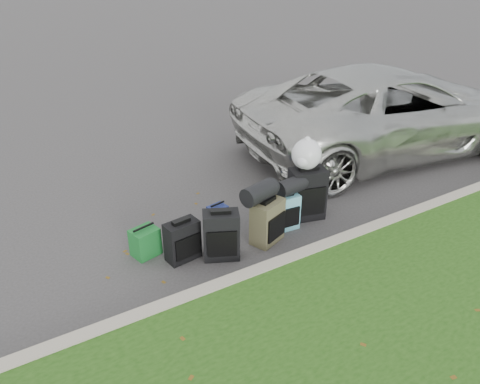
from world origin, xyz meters
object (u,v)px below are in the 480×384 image
tote_navy (218,215)px  suitcase_small_black (182,241)px  suitcase_large_black_right (307,194)px  suitcase_large_black_left (221,235)px  suitcase_olive (267,221)px  tote_green (145,242)px  suitcase_teal (286,212)px  suv (389,110)px

tote_navy → suitcase_small_black: bearing=-156.2°
suitcase_small_black → suitcase_large_black_right: 2.06m
suitcase_large_black_left → suitcase_olive: bearing=25.5°
suitcase_large_black_left → tote_green: bearing=171.2°
suitcase_olive → suitcase_teal: 0.44m
suitcase_small_black → tote_navy: (0.82, 0.55, -0.13)m
suitcase_large_black_left → suitcase_olive: 0.73m
suitcase_large_black_left → tote_navy: bearing=89.9°
suitcase_teal → suitcase_large_black_right: size_ratio=0.67×
suv → suitcase_large_black_left: 4.89m
suitcase_large_black_left → tote_navy: (0.37, 0.78, -0.19)m
suitcase_olive → tote_green: 1.67m
suv → suitcase_small_black: suv is taller
suitcase_large_black_right → tote_navy: (-1.23, 0.53, -0.26)m
suitcase_large_black_right → tote_navy: suitcase_large_black_right is taller
suitcase_teal → tote_navy: 1.01m
suv → tote_navy: (-4.25, -0.77, -0.69)m
suitcase_small_black → suitcase_large_black_right: size_ratio=0.69×
suitcase_olive → suitcase_large_black_left: bearing=159.5°
suitcase_small_black → suitcase_teal: size_ratio=1.02×
suitcase_large_black_right → suitcase_large_black_left: bearing=-156.3°
tote_navy → suitcase_teal: bearing=-49.1°
suitcase_large_black_left → tote_navy: suitcase_large_black_left is taller
suitcase_large_black_right → tote_green: suitcase_large_black_right is taller
tote_green → suitcase_large_black_left: bearing=-47.6°
suitcase_olive → tote_navy: bearing=94.1°
suitcase_small_black → suv: bearing=7.2°
suitcase_small_black → suitcase_large_black_left: size_ratio=0.82×
suitcase_teal → suitcase_large_black_right: bearing=16.5°
suitcase_small_black → tote_green: size_ratio=1.42×
suv → suitcase_olive: size_ratio=9.52×
suv → suitcase_large_black_right: 3.32m
suitcase_teal → suitcase_large_black_right: suitcase_large_black_right is taller
suitcase_olive → suitcase_teal: (0.42, 0.15, -0.05)m
suv → suitcase_teal: bearing=119.3°
suitcase_olive → tote_navy: 0.87m
suitcase_large_black_right → suitcase_olive: bearing=-149.6°
suitcase_large_black_right → tote_navy: 1.37m
suitcase_small_black → tote_green: 0.52m
tote_navy → suitcase_large_black_left: bearing=-125.3°
suv → tote_navy: bearing=107.6°
suitcase_olive → suv: bearing=0.8°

